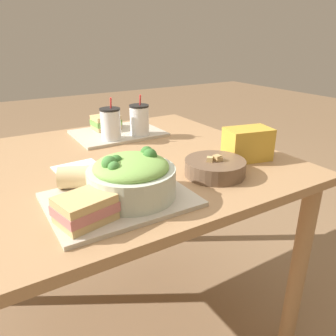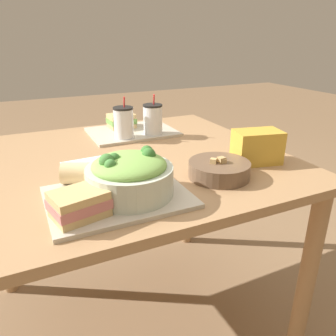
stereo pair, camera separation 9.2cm
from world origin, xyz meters
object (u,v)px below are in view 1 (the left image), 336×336
object	(u,v)px
soup_bowl	(215,167)
sandwich_near	(85,208)
salad_bowl	(131,176)
napkin_folded	(77,167)
chip_bag	(248,144)
sandwich_far	(106,122)
baguette_near	(89,176)
drink_cup_red	(139,121)
drink_cup_dark	(111,125)

from	to	relation	value
soup_bowl	sandwich_near	bearing A→B (deg)	-170.08
salad_bowl	napkin_folded	world-z (taller)	salad_bowl
soup_bowl	sandwich_near	world-z (taller)	sandwich_near
sandwich_near	napkin_folded	distance (m)	0.38
salad_bowl	sandwich_near	bearing A→B (deg)	-157.49
salad_bowl	chip_bag	xyz separation A→B (m)	(0.48, 0.07, -0.01)
sandwich_far	baguette_near	bearing A→B (deg)	-119.36
chip_bag	napkin_folded	size ratio (longest dim) A/B	1.15
napkin_folded	drink_cup_red	bearing A→B (deg)	31.28
sandwich_near	napkin_folded	size ratio (longest dim) A/B	0.96
soup_bowl	napkin_folded	distance (m)	0.46
sandwich_near	napkin_folded	xyz separation A→B (m)	(0.09, 0.36, -0.04)
sandwich_near	napkin_folded	world-z (taller)	sandwich_near
sandwich_far	chip_bag	size ratio (longest dim) A/B	0.71
soup_bowl	chip_bag	bearing A→B (deg)	15.85
drink_cup_red	sandwich_near	bearing A→B (deg)	-126.84
drink_cup_red	chip_bag	size ratio (longest dim) A/B	0.98
soup_bowl	drink_cup_red	distance (m)	0.50
soup_bowl	drink_cup_dark	bearing A→B (deg)	106.43
baguette_near	drink_cup_dark	bearing A→B (deg)	-5.84
salad_bowl	drink_cup_dark	bearing A→B (deg)	73.56
sandwich_near	soup_bowl	bearing A→B (deg)	-3.28
soup_bowl	baguette_near	size ratio (longest dim) A/B	1.12
napkin_folded	baguette_near	bearing A→B (deg)	-95.86
sandwich_far	chip_bag	world-z (taller)	chip_bag
salad_bowl	sandwich_near	xyz separation A→B (m)	(-0.15, -0.06, -0.02)
sandwich_near	chip_bag	xyz separation A→B (m)	(0.63, 0.13, 0.01)
soup_bowl	salad_bowl	bearing A→B (deg)	-176.78
sandwich_far	chip_bag	distance (m)	0.67
soup_bowl	drink_cup_dark	distance (m)	0.52
baguette_near	sandwich_far	bearing A→B (deg)	-1.54
drink_cup_red	chip_bag	world-z (taller)	drink_cup_red
sandwich_near	sandwich_far	bearing A→B (deg)	52.07
soup_bowl	napkin_folded	size ratio (longest dim) A/B	1.25
drink_cup_dark	drink_cup_red	size ratio (longest dim) A/B	1.00
sandwich_far	drink_cup_red	size ratio (longest dim) A/B	0.73
sandwich_near	drink_cup_dark	xyz separation A→B (m)	(0.30, 0.57, 0.03)
soup_bowl	drink_cup_red	xyz separation A→B (m)	(-0.02, 0.49, 0.05)
soup_bowl	baguette_near	distance (m)	0.39
salad_bowl	sandwich_far	size ratio (longest dim) A/B	1.87
baguette_near	sandwich_far	size ratio (longest dim) A/B	1.37
drink_cup_dark	drink_cup_red	xyz separation A→B (m)	(0.13, 0.00, -0.00)
drink_cup_dark	drink_cup_red	bearing A→B (deg)	0.00
sandwich_far	drink_cup_red	xyz separation A→B (m)	(0.09, -0.16, 0.03)
chip_bag	drink_cup_red	bearing A→B (deg)	127.30
salad_bowl	baguette_near	world-z (taller)	salad_bowl
baguette_near	drink_cup_dark	size ratio (longest dim) A/B	1.00
drink_cup_red	chip_bag	distance (m)	0.49
drink_cup_dark	chip_bag	size ratio (longest dim) A/B	0.98
sandwich_far	drink_cup_dark	size ratio (longest dim) A/B	0.73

